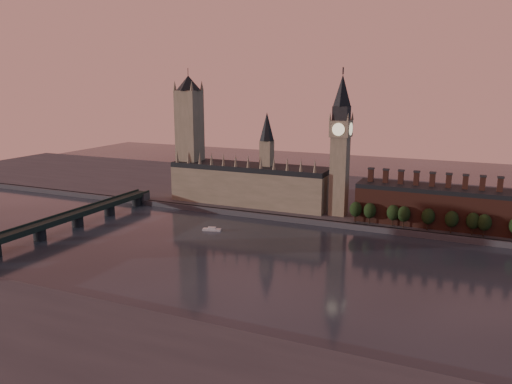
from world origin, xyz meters
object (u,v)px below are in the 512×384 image
(big_ben, at_px, (340,144))
(westminster_bridge, at_px, (56,223))
(victoria_tower, at_px, (190,133))
(river_boat, at_px, (212,229))

(big_ben, distance_m, westminster_bridge, 205.83)
(big_ben, bearing_deg, victoria_tower, 177.80)
(big_ben, xyz_separation_m, river_boat, (-72.42, -63.25, -55.86))
(river_boat, bearing_deg, westminster_bridge, -167.45)
(victoria_tower, bearing_deg, westminster_bridge, -106.56)
(victoria_tower, height_order, big_ben, victoria_tower)
(big_ben, relative_size, westminster_bridge, 0.54)
(westminster_bridge, bearing_deg, big_ben, 34.33)
(big_ben, xyz_separation_m, westminster_bridge, (-165.00, -112.70, -49.39))
(victoria_tower, height_order, westminster_bridge, victoria_tower)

